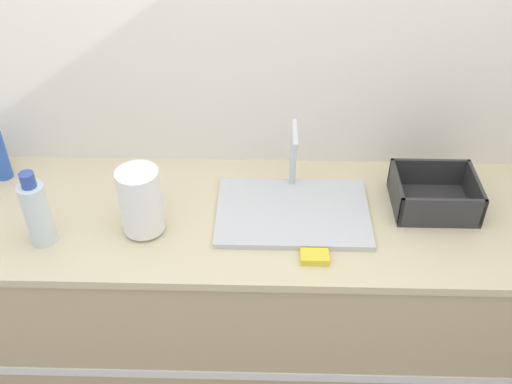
% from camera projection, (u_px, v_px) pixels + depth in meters
% --- Properties ---
extents(wall_back, '(4.97, 0.06, 2.60)m').
position_uv_depth(wall_back, '(235.00, 65.00, 2.12)').
color(wall_back, silver).
rests_on(wall_back, ground_plane).
extents(counter_cabinet, '(2.60, 0.68, 0.91)m').
position_uv_depth(counter_cabinet, '(235.00, 302.00, 2.35)').
color(counter_cabinet, tan).
rests_on(counter_cabinet, ground_plane).
extents(sink, '(0.52, 0.36, 0.29)m').
position_uv_depth(sink, '(293.00, 209.00, 2.06)').
color(sink, silver).
rests_on(sink, counter_cabinet).
extents(paper_towel_roll, '(0.14, 0.14, 0.24)m').
position_uv_depth(paper_towel_roll, '(141.00, 201.00, 1.93)').
color(paper_towel_roll, '#4C4C51').
rests_on(paper_towel_roll, counter_cabinet).
extents(dish_rack, '(0.28, 0.24, 0.12)m').
position_uv_depth(dish_rack, '(434.00, 196.00, 2.08)').
color(dish_rack, '#2D2D2D').
rests_on(dish_rack, counter_cabinet).
extents(bottle_clear, '(0.08, 0.08, 0.27)m').
position_uv_depth(bottle_clear, '(37.00, 212.00, 1.89)').
color(bottle_clear, silver).
rests_on(bottle_clear, counter_cabinet).
extents(sponge, '(0.09, 0.06, 0.02)m').
position_uv_depth(sponge, '(315.00, 257.00, 1.88)').
color(sponge, yellow).
rests_on(sponge, counter_cabinet).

